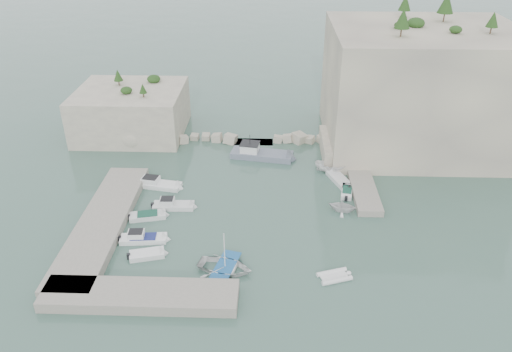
{
  "coord_description": "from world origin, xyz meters",
  "views": [
    {
      "loc": [
        1.83,
        -46.65,
        32.44
      ],
      "look_at": [
        0.0,
        6.0,
        3.0
      ],
      "focal_mm": 35.0,
      "sensor_mm": 36.0,
      "label": 1
    }
  ],
  "objects_px": {
    "motorboat_d": "(144,241)",
    "rowboat": "(225,270)",
    "motorboat_b": "(174,208)",
    "tender_east_d": "(330,172)",
    "tender_east_b": "(347,194)",
    "tender_east_c": "(340,182)",
    "motorboat_a": "(158,187)",
    "motorboat_c": "(148,218)",
    "motorboat_e": "(147,256)",
    "tender_east_a": "(342,211)",
    "inflatable_dinghy": "(334,278)",
    "work_boat": "(262,157)"
  },
  "relations": [
    {
      "from": "inflatable_dinghy",
      "to": "motorboat_d",
      "type": "bearing_deg",
      "value": 146.59
    },
    {
      "from": "motorboat_c",
      "to": "motorboat_e",
      "type": "bearing_deg",
      "value": -90.47
    },
    {
      "from": "motorboat_e",
      "to": "tender_east_c",
      "type": "bearing_deg",
      "value": 22.39
    },
    {
      "from": "tender_east_d",
      "to": "rowboat",
      "type": "bearing_deg",
      "value": 164.79
    },
    {
      "from": "tender_east_a",
      "to": "motorboat_b",
      "type": "bearing_deg",
      "value": 105.67
    },
    {
      "from": "motorboat_c",
      "to": "motorboat_d",
      "type": "distance_m",
      "value": 4.5
    },
    {
      "from": "motorboat_b",
      "to": "tender_east_b",
      "type": "height_order",
      "value": "motorboat_b"
    },
    {
      "from": "motorboat_b",
      "to": "work_boat",
      "type": "height_order",
      "value": "work_boat"
    },
    {
      "from": "motorboat_b",
      "to": "motorboat_d",
      "type": "distance_m",
      "value": 7.0
    },
    {
      "from": "motorboat_c",
      "to": "work_boat",
      "type": "relative_size",
      "value": 0.47
    },
    {
      "from": "motorboat_c",
      "to": "inflatable_dinghy",
      "type": "relative_size",
      "value": 1.33
    },
    {
      "from": "motorboat_c",
      "to": "rowboat",
      "type": "distance_m",
      "value": 13.32
    },
    {
      "from": "motorboat_c",
      "to": "tender_east_b",
      "type": "relative_size",
      "value": 1.19
    },
    {
      "from": "motorboat_a",
      "to": "work_boat",
      "type": "distance_m",
      "value": 15.77
    },
    {
      "from": "motorboat_b",
      "to": "tender_east_c",
      "type": "bearing_deg",
      "value": 16.9
    },
    {
      "from": "tender_east_d",
      "to": "work_boat",
      "type": "height_order",
      "value": "work_boat"
    },
    {
      "from": "motorboat_d",
      "to": "work_boat",
      "type": "bearing_deg",
      "value": 54.41
    },
    {
      "from": "work_boat",
      "to": "tender_east_b",
      "type": "bearing_deg",
      "value": -31.59
    },
    {
      "from": "rowboat",
      "to": "tender_east_a",
      "type": "relative_size",
      "value": 1.68
    },
    {
      "from": "tender_east_c",
      "to": "tender_east_d",
      "type": "bearing_deg",
      "value": -1.14
    },
    {
      "from": "tender_east_d",
      "to": "motorboat_b",
      "type": "bearing_deg",
      "value": 131.68
    },
    {
      "from": "motorboat_a",
      "to": "tender_east_c",
      "type": "height_order",
      "value": "motorboat_a"
    },
    {
      "from": "motorboat_b",
      "to": "rowboat",
      "type": "bearing_deg",
      "value": -59.27
    },
    {
      "from": "rowboat",
      "to": "inflatable_dinghy",
      "type": "distance_m",
      "value": 10.77
    },
    {
      "from": "motorboat_a",
      "to": "rowboat",
      "type": "relative_size",
      "value": 1.2
    },
    {
      "from": "motorboat_b",
      "to": "motorboat_d",
      "type": "height_order",
      "value": "same"
    },
    {
      "from": "work_boat",
      "to": "tender_east_c",
      "type": "bearing_deg",
      "value": -22.98
    },
    {
      "from": "tender_east_b",
      "to": "tender_east_c",
      "type": "bearing_deg",
      "value": 21.62
    },
    {
      "from": "motorboat_d",
      "to": "rowboat",
      "type": "distance_m",
      "value": 10.29
    },
    {
      "from": "tender_east_a",
      "to": "tender_east_c",
      "type": "relative_size",
      "value": 0.62
    },
    {
      "from": "rowboat",
      "to": "work_boat",
      "type": "bearing_deg",
      "value": 7.69
    },
    {
      "from": "motorboat_c",
      "to": "tender_east_a",
      "type": "distance_m",
      "value": 22.8
    },
    {
      "from": "motorboat_a",
      "to": "rowboat",
      "type": "bearing_deg",
      "value": -47.52
    },
    {
      "from": "tender_east_b",
      "to": "tender_east_d",
      "type": "distance_m",
      "value": 5.8
    },
    {
      "from": "motorboat_e",
      "to": "tender_east_c",
      "type": "relative_size",
      "value": 0.73
    },
    {
      "from": "motorboat_c",
      "to": "work_boat",
      "type": "bearing_deg",
      "value": 38.27
    },
    {
      "from": "motorboat_e",
      "to": "rowboat",
      "type": "xyz_separation_m",
      "value": [
        8.27,
        -1.91,
        0.0
      ]
    },
    {
      "from": "motorboat_d",
      "to": "tender_east_b",
      "type": "distance_m",
      "value": 25.54
    },
    {
      "from": "motorboat_a",
      "to": "tender_east_b",
      "type": "relative_size",
      "value": 1.74
    },
    {
      "from": "motorboat_b",
      "to": "work_boat",
      "type": "xyz_separation_m",
      "value": [
        10.22,
        13.61,
        0.0
      ]
    },
    {
      "from": "motorboat_e",
      "to": "tender_east_a",
      "type": "xyz_separation_m",
      "value": [
        21.16,
        9.29,
        0.0
      ]
    },
    {
      "from": "tender_east_a",
      "to": "work_boat",
      "type": "distance_m",
      "value": 16.83
    },
    {
      "from": "tender_east_a",
      "to": "motorboat_e",
      "type": "bearing_deg",
      "value": 129.51
    },
    {
      "from": "motorboat_e",
      "to": "work_boat",
      "type": "relative_size",
      "value": 0.41
    },
    {
      "from": "motorboat_c",
      "to": "inflatable_dinghy",
      "type": "xyz_separation_m",
      "value": [
        20.55,
        -9.76,
        0.0
      ]
    },
    {
      "from": "tender_east_b",
      "to": "motorboat_b",
      "type": "bearing_deg",
      "value": 111.45
    },
    {
      "from": "motorboat_b",
      "to": "tender_east_d",
      "type": "distance_m",
      "value": 21.83
    },
    {
      "from": "tender_east_d",
      "to": "inflatable_dinghy",
      "type": "bearing_deg",
      "value": -168.86
    },
    {
      "from": "rowboat",
      "to": "work_boat",
      "type": "height_order",
      "value": "work_boat"
    },
    {
      "from": "tender_east_d",
      "to": "motorboat_e",
      "type": "bearing_deg",
      "value": 148.05
    }
  ]
}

